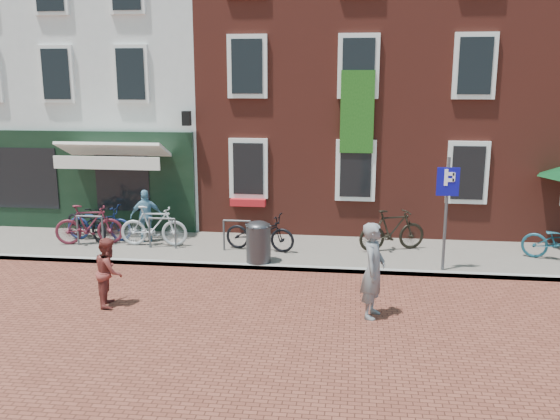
# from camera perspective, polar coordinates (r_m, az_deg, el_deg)

# --- Properties ---
(ground) EXTENTS (80.00, 80.00, 0.00)m
(ground) POSITION_cam_1_polar(r_m,az_deg,el_deg) (14.61, -6.94, -5.50)
(ground) COLOR brown
(sidewalk) EXTENTS (24.00, 3.00, 0.10)m
(sidewalk) POSITION_cam_1_polar(r_m,az_deg,el_deg) (15.80, -2.10, -3.84)
(sidewalk) COLOR slate
(sidewalk) RESTS_ON ground
(building_stucco) EXTENTS (8.00, 8.00, 9.00)m
(building_stucco) POSITION_cam_1_polar(r_m,az_deg,el_deg) (22.15, -15.63, 12.07)
(building_stucco) COLOR silver
(building_stucco) RESTS_ON ground
(building_brick_mid) EXTENTS (6.00, 8.00, 10.00)m
(building_brick_mid) POSITION_cam_1_polar(r_m,az_deg,el_deg) (20.52, 3.19, 13.90)
(building_brick_mid) COLOR maroon
(building_brick_mid) RESTS_ON ground
(building_brick_right) EXTENTS (6.00, 8.00, 10.00)m
(building_brick_right) POSITION_cam_1_polar(r_m,az_deg,el_deg) (20.96, 20.24, 13.14)
(building_brick_right) COLOR maroon
(building_brick_right) RESTS_ON ground
(litter_bin) EXTENTS (0.60, 0.60, 1.10)m
(litter_bin) POSITION_cam_1_polar(r_m,az_deg,el_deg) (14.46, -2.07, -2.85)
(litter_bin) COLOR #39393C
(litter_bin) RESTS_ON sidewalk
(parking_sign) EXTENTS (0.50, 0.08, 2.66)m
(parking_sign) POSITION_cam_1_polar(r_m,az_deg,el_deg) (14.12, 15.66, 1.09)
(parking_sign) COLOR #4C4C4F
(parking_sign) RESTS_ON sidewalk
(woman) EXTENTS (0.60, 0.77, 1.85)m
(woman) POSITION_cam_1_polar(r_m,az_deg,el_deg) (11.50, 8.91, -5.72)
(woman) COLOR slate
(woman) RESTS_ON ground
(boy) EXTENTS (0.69, 0.80, 1.40)m
(boy) POSITION_cam_1_polar(r_m,az_deg,el_deg) (12.49, -16.02, -5.68)
(boy) COLOR brown
(boy) RESTS_ON ground
(cafe_person) EXTENTS (0.91, 0.65, 1.44)m
(cafe_person) POSITION_cam_1_polar(r_m,az_deg,el_deg) (16.66, -12.67, -0.55)
(cafe_person) COLOR #6194AF
(cafe_person) RESTS_ON sidewalk
(bicycle_0) EXTENTS (1.92, 1.55, 0.98)m
(bicycle_0) POSITION_cam_1_polar(r_m,az_deg,el_deg) (17.42, -18.04, -1.07)
(bicycle_0) COLOR black
(bicycle_0) RESTS_ON sidewalk
(bicycle_1) EXTENTS (1.87, 0.88, 1.09)m
(bicycle_1) POSITION_cam_1_polar(r_m,az_deg,el_deg) (16.83, -17.80, -1.34)
(bicycle_1) COLOR #5A1A26
(bicycle_1) RESTS_ON sidewalk
(bicycle_2) EXTENTS (1.88, 0.70, 0.98)m
(bicycle_2) POSITION_cam_1_polar(r_m,az_deg,el_deg) (17.20, -16.88, -1.17)
(bicycle_2) COLOR navy
(bicycle_2) RESTS_ON sidewalk
(bicycle_3) EXTENTS (1.83, 0.61, 1.09)m
(bicycle_3) POSITION_cam_1_polar(r_m,az_deg,el_deg) (16.23, -11.97, -1.50)
(bicycle_3) COLOR #B4B3B6
(bicycle_3) RESTS_ON sidewalk
(bicycle_4) EXTENTS (1.95, 0.96, 0.98)m
(bicycle_4) POSITION_cam_1_polar(r_m,az_deg,el_deg) (15.49, -1.94, -2.11)
(bicycle_4) COLOR black
(bicycle_4) RESTS_ON sidewalk
(bicycle_5) EXTENTS (1.87, 1.13, 1.09)m
(bicycle_5) POSITION_cam_1_polar(r_m,az_deg,el_deg) (15.72, 10.67, -1.90)
(bicycle_5) COLOR black
(bicycle_5) RESTS_ON sidewalk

